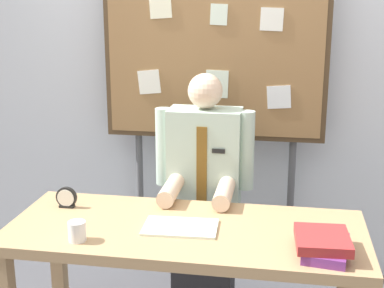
# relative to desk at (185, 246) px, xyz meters

# --- Properties ---
(back_wall) EXTENTS (6.40, 0.08, 2.70)m
(back_wall) POSITION_rel_desk_xyz_m (0.00, 1.16, 0.71)
(back_wall) COLOR silver
(back_wall) RESTS_ON ground_plane
(desk) EXTENTS (1.65, 0.69, 0.74)m
(desk) POSITION_rel_desk_xyz_m (0.00, 0.00, 0.00)
(desk) COLOR tan
(desk) RESTS_ON ground_plane
(person) EXTENTS (0.55, 0.56, 1.37)m
(person) POSITION_rel_desk_xyz_m (0.00, 0.59, -0.01)
(person) COLOR #2D2D33
(person) RESTS_ON ground_plane
(bulletin_board) EXTENTS (1.34, 0.09, 1.98)m
(bulletin_board) POSITION_rel_desk_xyz_m (0.00, 0.96, 0.78)
(bulletin_board) COLOR #4C3823
(bulletin_board) RESTS_ON ground_plane
(book_stack) EXTENTS (0.24, 0.31, 0.08)m
(book_stack) POSITION_rel_desk_xyz_m (0.61, -0.17, 0.14)
(book_stack) COLOR #72337F
(book_stack) RESTS_ON desk
(open_notebook) EXTENTS (0.35, 0.23, 0.01)m
(open_notebook) POSITION_rel_desk_xyz_m (-0.02, -0.02, 0.10)
(open_notebook) COLOR silver
(open_notebook) RESTS_ON desk
(desk_clock) EXTENTS (0.11, 0.04, 0.11)m
(desk_clock) POSITION_rel_desk_xyz_m (-0.64, 0.14, 0.14)
(desk_clock) COLOR black
(desk_clock) RESTS_ON desk
(coffee_mug) EXTENTS (0.08, 0.08, 0.09)m
(coffee_mug) POSITION_rel_desk_xyz_m (-0.44, -0.22, 0.14)
(coffee_mug) COLOR white
(coffee_mug) RESTS_ON desk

